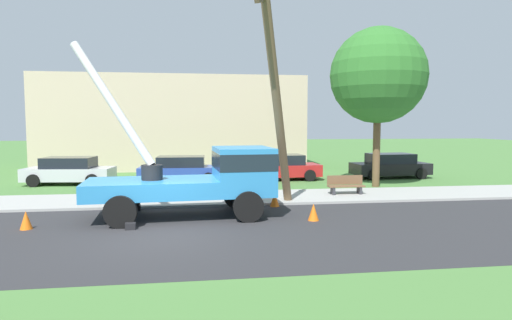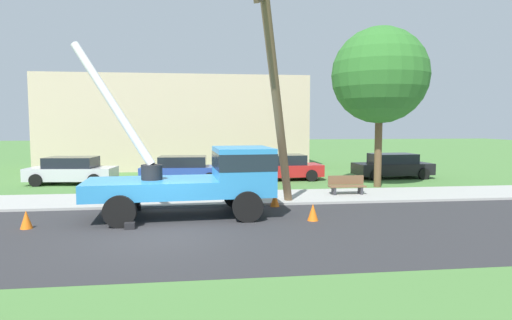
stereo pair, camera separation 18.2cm
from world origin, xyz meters
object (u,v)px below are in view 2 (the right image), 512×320
object	(u,v)px
traffic_cone_behind	(26,220)
parked_sedan_blue	(183,169)
parked_sedan_silver	(72,171)
parked_sedan_red	(282,167)
leaning_utility_pole	(276,92)
park_bench	(347,186)
roadside_tree_near	(380,76)
utility_truck	(205,175)
traffic_cone_curbside	(275,199)
traffic_cone_ahead	(313,212)
parked_sedan_black	(392,166)

from	to	relation	value
traffic_cone_behind	parked_sedan_blue	size ratio (longest dim) A/B	0.13
parked_sedan_silver	parked_sedan_red	xyz separation A→B (m)	(11.24, 0.25, 0.00)
traffic_cone_behind	parked_sedan_silver	xyz separation A→B (m)	(-1.44, 10.03, 0.43)
parked_sedan_silver	parked_sedan_red	bearing A→B (deg)	1.25
leaning_utility_pole	parked_sedan_silver	xyz separation A→B (m)	(-9.38, 8.32, -3.57)
park_bench	roadside_tree_near	bearing A→B (deg)	46.01
traffic_cone_behind	utility_truck	bearing A→B (deg)	12.41
utility_truck	leaning_utility_pole	size ratio (longest dim) A/B	0.82
traffic_cone_curbside	parked_sedan_blue	xyz separation A→B (m)	(-3.74, 7.32, 0.43)
utility_truck	traffic_cone_ahead	size ratio (longest dim) A/B	12.34
leaning_utility_pole	traffic_cone_behind	world-z (taller)	leaning_utility_pole
traffic_cone_behind	roadside_tree_near	bearing A→B (deg)	26.55
traffic_cone_behind	traffic_cone_curbside	distance (m)	8.44
leaning_utility_pole	traffic_cone_curbside	size ratio (longest dim) A/B	14.99
traffic_cone_curbside	parked_sedan_silver	distance (m)	12.12
parked_sedan_blue	parked_sedan_black	distance (m)	12.01
leaning_utility_pole	roadside_tree_near	bearing A→B (deg)	40.96
utility_truck	traffic_cone_behind	size ratio (longest dim) A/B	12.34
parked_sedan_red	traffic_cone_behind	bearing A→B (deg)	-133.61
traffic_cone_behind	traffic_cone_curbside	size ratio (longest dim) A/B	1.00
parked_sedan_silver	roadside_tree_near	world-z (taller)	roadside_tree_near
parked_sedan_red	roadside_tree_near	distance (m)	7.19
parked_sedan_black	traffic_cone_behind	bearing A→B (deg)	-147.81
traffic_cone_curbside	parked_sedan_silver	world-z (taller)	parked_sedan_silver
leaning_utility_pole	roadside_tree_near	distance (m)	8.18
leaning_utility_pole	parked_sedan_blue	bearing A→B (deg)	113.99
parked_sedan_red	parked_sedan_black	size ratio (longest dim) A/B	1.00
leaning_utility_pole	traffic_cone_behind	distance (m)	9.05
traffic_cone_curbside	leaning_utility_pole	bearing A→B (deg)	-98.65
utility_truck	parked_sedan_red	bearing A→B (deg)	64.24
utility_truck	roadside_tree_near	distance (m)	11.20
leaning_utility_pole	parked_sedan_black	xyz separation A→B (m)	(8.38, 8.56, -3.57)
traffic_cone_curbside	parked_sedan_silver	xyz separation A→B (m)	(-9.50, 7.51, 0.43)
parked_sedan_black	park_bench	world-z (taller)	parked_sedan_black
parked_sedan_black	parked_sedan_silver	bearing A→B (deg)	-179.24
utility_truck	traffic_cone_behind	bearing A→B (deg)	-167.59
leaning_utility_pole	traffic_cone_behind	size ratio (longest dim) A/B	14.99
utility_truck	park_bench	distance (m)	7.03
traffic_cone_behind	parked_sedan_silver	world-z (taller)	parked_sedan_silver
parked_sedan_silver	utility_truck	bearing A→B (deg)	-52.24
park_bench	traffic_cone_curbside	bearing A→B (deg)	-151.23
traffic_cone_ahead	parked_sedan_silver	size ratio (longest dim) A/B	0.12
parked_sedan_blue	park_bench	xyz separation A→B (m)	(7.25, -5.39, -0.25)
parked_sedan_silver	roadside_tree_near	size ratio (longest dim) A/B	0.58
traffic_cone_behind	parked_sedan_black	xyz separation A→B (m)	(16.31, 10.27, 0.43)
traffic_cone_ahead	parked_sedan_black	distance (m)	12.72
leaning_utility_pole	park_bench	world-z (taller)	leaning_utility_pole
roadside_tree_near	parked_sedan_silver	bearing A→B (deg)	168.97
traffic_cone_behind	parked_sedan_blue	distance (m)	10.75
utility_truck	parked_sedan_red	world-z (taller)	utility_truck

